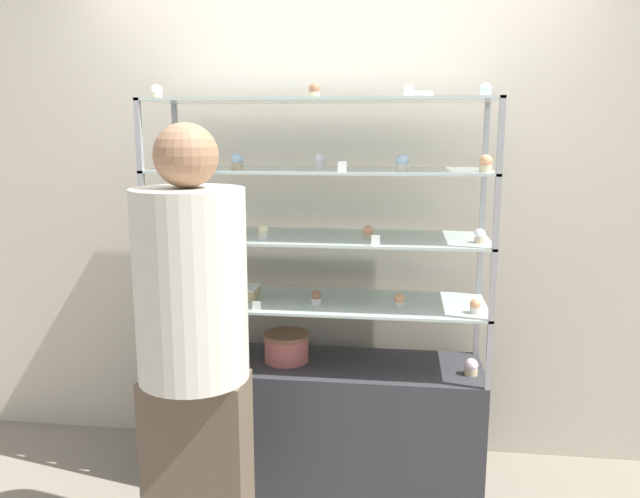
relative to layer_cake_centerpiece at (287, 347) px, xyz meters
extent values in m
plane|color=gray|center=(0.16, 0.00, -0.66)|extent=(20.00, 20.00, 0.00)
cube|color=beige|center=(0.16, 0.38, 0.64)|extent=(8.00, 0.05, 2.60)
cube|color=#333338|center=(0.16, 0.00, -0.37)|extent=(1.52, 0.46, 0.59)
cube|color=#99999E|center=(-0.59, 0.22, 0.08)|extent=(0.02, 0.02, 0.31)
cube|color=#99999E|center=(0.91, 0.22, 0.08)|extent=(0.02, 0.02, 0.31)
cube|color=#99999E|center=(-0.59, -0.22, 0.08)|extent=(0.02, 0.02, 0.31)
cube|color=#99999E|center=(0.91, -0.22, 0.08)|extent=(0.02, 0.02, 0.31)
cube|color=#B2C6C1|center=(0.16, 0.00, 0.23)|extent=(1.52, 0.46, 0.01)
cube|color=#99999E|center=(-0.59, 0.22, 0.39)|extent=(0.02, 0.02, 0.31)
cube|color=#99999E|center=(0.91, 0.22, 0.39)|extent=(0.02, 0.02, 0.31)
cube|color=#99999E|center=(-0.59, -0.22, 0.39)|extent=(0.02, 0.02, 0.31)
cube|color=#99999E|center=(0.91, -0.22, 0.39)|extent=(0.02, 0.02, 0.31)
cube|color=#B2C6C1|center=(0.16, 0.00, 0.54)|extent=(1.52, 0.46, 0.01)
cube|color=#99999E|center=(-0.59, 0.22, 0.70)|extent=(0.02, 0.02, 0.31)
cube|color=#99999E|center=(0.91, 0.22, 0.70)|extent=(0.02, 0.02, 0.31)
cube|color=#99999E|center=(-0.59, -0.22, 0.70)|extent=(0.02, 0.02, 0.31)
cube|color=#99999E|center=(0.91, -0.22, 0.70)|extent=(0.02, 0.02, 0.31)
cube|color=#B2C6C1|center=(0.16, 0.00, 0.84)|extent=(1.52, 0.46, 0.01)
cube|color=#99999E|center=(-0.59, 0.22, 1.00)|extent=(0.02, 0.02, 0.31)
cube|color=#99999E|center=(0.91, 0.22, 1.00)|extent=(0.02, 0.02, 0.31)
cube|color=#99999E|center=(-0.59, -0.22, 1.00)|extent=(0.02, 0.02, 0.31)
cube|color=#99999E|center=(0.91, -0.22, 1.00)|extent=(0.02, 0.02, 0.31)
cube|color=#B2C6C1|center=(0.16, 0.00, 1.15)|extent=(1.52, 0.46, 0.01)
cylinder|color=#C66660|center=(0.00, 0.00, -0.01)|extent=(0.21, 0.21, 0.12)
cylinder|color=#8C5B42|center=(0.00, 0.00, 0.06)|extent=(0.22, 0.22, 0.02)
cube|color=#DBBC84|center=(-0.24, 0.00, 0.26)|extent=(0.19, 0.14, 0.05)
cube|color=white|center=(-0.24, 0.00, 0.29)|extent=(0.20, 0.15, 0.01)
cylinder|color=white|center=(-0.54, -0.05, -0.05)|extent=(0.06, 0.06, 0.03)
sphere|color=silver|center=(-0.54, -0.05, -0.02)|extent=(0.06, 0.06, 0.06)
cylinder|color=#CCB28C|center=(0.86, -0.06, -0.05)|extent=(0.06, 0.06, 0.03)
sphere|color=silver|center=(0.86, -0.06, -0.02)|extent=(0.06, 0.06, 0.06)
cube|color=white|center=(-0.36, -0.21, -0.05)|extent=(0.04, 0.00, 0.04)
cylinder|color=white|center=(-0.54, -0.06, 0.25)|extent=(0.04, 0.04, 0.03)
sphere|color=silver|center=(-0.54, -0.06, 0.28)|extent=(0.05, 0.05, 0.05)
cylinder|color=white|center=(0.15, -0.07, 0.25)|extent=(0.04, 0.04, 0.03)
sphere|color=#8C5B42|center=(0.15, -0.07, 0.28)|extent=(0.05, 0.05, 0.05)
cylinder|color=beige|center=(0.53, -0.08, 0.25)|extent=(0.04, 0.04, 0.03)
sphere|color=#E5996B|center=(0.53, -0.08, 0.28)|extent=(0.05, 0.05, 0.05)
cylinder|color=beige|center=(0.86, -0.12, 0.25)|extent=(0.04, 0.04, 0.03)
sphere|color=#E5996B|center=(0.86, -0.12, 0.28)|extent=(0.05, 0.05, 0.05)
cube|color=white|center=(-0.09, -0.21, 0.26)|extent=(0.04, 0.00, 0.04)
cylinder|color=white|center=(-0.56, -0.04, 0.56)|extent=(0.05, 0.05, 0.02)
sphere|color=white|center=(-0.56, -0.04, 0.58)|extent=(0.05, 0.05, 0.05)
cylinder|color=white|center=(-0.08, -0.10, 0.56)|extent=(0.05, 0.05, 0.02)
sphere|color=#F4EAB2|center=(-0.08, -0.10, 0.58)|extent=(0.05, 0.05, 0.05)
cylinder|color=#CCB28C|center=(0.38, -0.05, 0.56)|extent=(0.05, 0.05, 0.02)
sphere|color=#E5996B|center=(0.38, -0.05, 0.58)|extent=(0.05, 0.05, 0.05)
cylinder|color=#CCB28C|center=(0.87, -0.09, 0.56)|extent=(0.05, 0.05, 0.02)
sphere|color=white|center=(0.87, -0.09, 0.58)|extent=(0.05, 0.05, 0.05)
cube|color=white|center=(0.42, -0.21, 0.57)|extent=(0.04, 0.00, 0.04)
cylinder|color=beige|center=(-0.54, -0.04, 0.86)|extent=(0.05, 0.05, 0.03)
sphere|color=#8C5B42|center=(-0.54, -0.04, 0.89)|extent=(0.05, 0.05, 0.05)
cylinder|color=#CCB28C|center=(-0.20, -0.08, 0.86)|extent=(0.05, 0.05, 0.03)
sphere|color=silver|center=(-0.20, -0.08, 0.89)|extent=(0.05, 0.05, 0.05)
cylinder|color=white|center=(0.17, -0.05, 0.86)|extent=(0.05, 0.05, 0.03)
sphere|color=white|center=(0.17, -0.05, 0.89)|extent=(0.05, 0.05, 0.05)
cylinder|color=beige|center=(0.53, -0.10, 0.86)|extent=(0.05, 0.05, 0.03)
sphere|color=silver|center=(0.53, -0.10, 0.89)|extent=(0.05, 0.05, 0.05)
cylinder|color=#CCB28C|center=(0.87, -0.10, 0.86)|extent=(0.05, 0.05, 0.03)
sphere|color=#E5996B|center=(0.87, -0.10, 0.89)|extent=(0.05, 0.05, 0.05)
cube|color=white|center=(0.28, -0.21, 0.87)|extent=(0.04, 0.00, 0.04)
cylinder|color=#CCB28C|center=(-0.54, -0.13, 1.17)|extent=(0.05, 0.05, 0.02)
sphere|color=white|center=(-0.54, -0.13, 1.19)|extent=(0.05, 0.05, 0.05)
cylinder|color=#CCB28C|center=(0.15, -0.13, 1.17)|extent=(0.05, 0.05, 0.02)
sphere|color=#8C5B42|center=(0.15, -0.13, 1.19)|extent=(0.05, 0.05, 0.05)
cylinder|color=white|center=(0.87, -0.04, 1.17)|extent=(0.05, 0.05, 0.02)
sphere|color=silver|center=(0.87, -0.04, 1.19)|extent=(0.05, 0.05, 0.05)
cube|color=white|center=(0.54, -0.21, 1.18)|extent=(0.04, 0.00, 0.04)
torus|color=#EFB2BC|center=(0.59, 0.04, 1.17)|extent=(0.14, 0.14, 0.03)
cube|color=brown|center=(-0.21, -0.72, -0.26)|extent=(0.38, 0.21, 0.79)
cylinder|color=beige|center=(-0.21, -0.72, 0.48)|extent=(0.40, 0.40, 0.69)
sphere|color=#936B4C|center=(-0.21, -0.72, 0.94)|extent=(0.22, 0.22, 0.22)
camera|label=1|loc=(0.52, -2.79, 1.02)|focal=35.00mm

